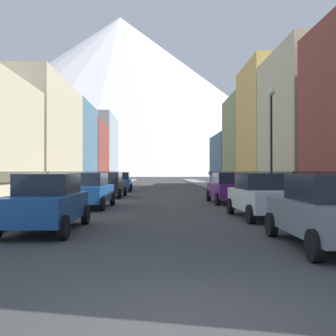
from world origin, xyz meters
The scene contains 22 objects.
ground_plane centered at (0.00, 0.00, 0.00)m, with size 400.00×400.00×0.00m, color #393939.
sidewalk_left centered at (-6.25, 35.00, 0.07)m, with size 2.50×100.00×0.15m, color gray.
sidewalk_right centered at (6.25, 35.00, 0.07)m, with size 2.50×100.00×0.15m, color gray.
storefront_left_2 centered at (-11.30, 27.68, 4.32)m, with size 7.89×12.62×8.96m.
storefront_left_3 centered at (-12.36, 38.87, 4.39)m, with size 10.01×9.54×9.10m.
storefront_left_4 centered at (-10.87, 49.65, 4.08)m, with size 7.04×11.06×8.47m.
storefront_left_5 centered at (-11.27, 62.02, 5.31)m, with size 7.84×13.52×10.97m.
storefront_right_2 centered at (11.51, 22.59, 4.86)m, with size 8.32×8.82×10.06m.
storefront_right_3 centered at (11.55, 31.41, 5.55)m, with size 8.40×8.56×11.46m.
storefront_right_4 centered at (11.52, 40.22, 4.88)m, with size 8.35×8.74×10.11m.
storefront_right_5 centered at (10.74, 50.80, 3.30)m, with size 6.79×11.61×6.87m.
car_left_0 centered at (-3.80, 7.78, 0.90)m, with size 2.08×4.41×1.78m.
car_left_1 centered at (-3.80, 15.64, 0.90)m, with size 2.22×4.47×1.78m.
car_left_2 centered at (-3.80, 24.31, 0.90)m, with size 2.19×4.46×1.78m.
car_left_3 centered at (-3.80, 32.85, 0.90)m, with size 2.16×4.44×1.78m.
car_right_0 centered at (3.80, 4.81, 0.90)m, with size 2.11×4.42×1.78m.
car_right_1 centered at (3.80, 11.09, 0.90)m, with size 2.22×4.47×1.78m.
car_right_2 centered at (3.80, 18.76, 0.90)m, with size 2.17×4.45×1.78m.
pedestrian_0 centered at (-6.25, 26.71, 0.85)m, with size 0.36×0.36×1.54m.
pedestrian_1 centered at (6.25, 26.63, 0.91)m, with size 0.36×0.36×1.65m.
streetlamp_right centered at (5.35, 15.27, 3.99)m, with size 0.36×0.36×5.86m.
mountain_backdrop centered at (-25.04, 260.00, 51.10)m, with size 259.55×259.55×102.19m, color silver.
Camera 1 is at (-0.34, -4.99, 1.86)m, focal length 43.58 mm.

